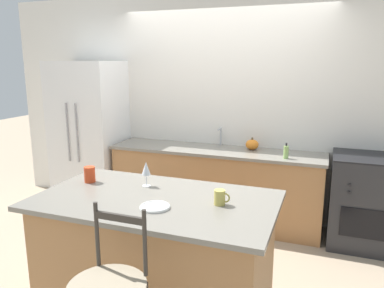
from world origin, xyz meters
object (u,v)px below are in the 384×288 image
(dinner_plate, at_px, (155,207))
(refrigerator, at_px, (90,135))
(wine_glass, at_px, (146,169))
(coffee_mug, at_px, (220,197))
(pumpkin_decoration, at_px, (252,145))
(tumbler_cup, at_px, (90,174))
(oven_range, at_px, (369,201))
(soap_bottle, at_px, (286,152))

(dinner_plate, bearing_deg, refrigerator, 134.13)
(wine_glass, height_order, coffee_mug, wine_glass)
(refrigerator, bearing_deg, pumpkin_decoration, 4.54)
(dinner_plate, bearing_deg, pumpkin_decoration, 83.81)
(wine_glass, bearing_deg, tumbler_cup, -172.02)
(oven_range, height_order, soap_bottle, soap_bottle)
(tumbler_cup, bearing_deg, oven_range, 36.35)
(soap_bottle, bearing_deg, oven_range, 8.82)
(oven_range, relative_size, pumpkin_decoration, 6.38)
(refrigerator, xyz_separation_m, pumpkin_decoration, (2.10, 0.17, 0.00))
(wine_glass, xyz_separation_m, coffee_mug, (0.65, -0.18, -0.09))
(dinner_plate, xyz_separation_m, tumbler_cup, (-0.73, 0.32, 0.05))
(dinner_plate, xyz_separation_m, coffee_mug, (0.39, 0.21, 0.04))
(oven_range, relative_size, tumbler_cup, 7.62)
(oven_range, xyz_separation_m, tumbler_cup, (-2.22, -1.63, 0.53))
(oven_range, relative_size, wine_glass, 4.87)
(tumbler_cup, relative_size, pumpkin_decoration, 0.84)
(dinner_plate, xyz_separation_m, pumpkin_decoration, (0.23, 2.10, 0.00))
(coffee_mug, xyz_separation_m, tumbler_cup, (-1.12, 0.11, 0.01))
(dinner_plate, relative_size, pumpkin_decoration, 1.35)
(coffee_mug, bearing_deg, soap_bottle, 80.99)
(pumpkin_decoration, distance_m, soap_bottle, 0.50)
(coffee_mug, height_order, soap_bottle, soap_bottle)
(wine_glass, xyz_separation_m, pumpkin_decoration, (0.49, 1.72, -0.13))
(refrigerator, distance_m, tumbler_cup, 1.98)
(oven_range, xyz_separation_m, soap_bottle, (-0.85, -0.13, 0.48))
(refrigerator, bearing_deg, tumbler_cup, -54.74)
(wine_glass, distance_m, pumpkin_decoration, 1.79)
(refrigerator, distance_m, dinner_plate, 2.69)
(refrigerator, xyz_separation_m, wine_glass, (1.62, -1.55, 0.13))
(refrigerator, distance_m, wine_glass, 2.25)
(coffee_mug, bearing_deg, oven_range, 57.71)
(coffee_mug, xyz_separation_m, pumpkin_decoration, (-0.16, 1.90, -0.04))
(wine_glass, relative_size, coffee_mug, 1.77)
(dinner_plate, bearing_deg, tumbler_cup, 156.70)
(wine_glass, distance_m, soap_bottle, 1.70)
(refrigerator, bearing_deg, wine_glass, -43.81)
(tumbler_cup, bearing_deg, pumpkin_decoration, 61.75)
(dinner_plate, bearing_deg, soap_bottle, 70.52)
(oven_range, relative_size, soap_bottle, 5.76)
(oven_range, height_order, tumbler_cup, tumbler_cup)
(refrigerator, relative_size, wine_glass, 9.66)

